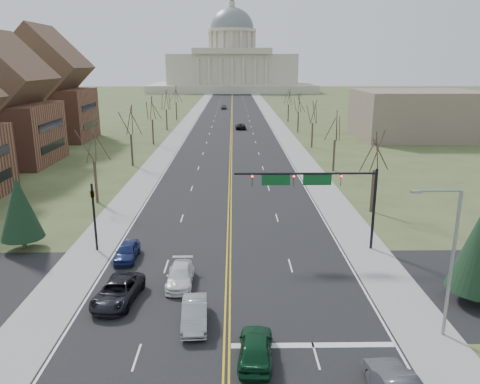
{
  "coord_description": "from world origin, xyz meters",
  "views": [
    {
      "loc": [
        0.42,
        -24.63,
        15.83
      ],
      "look_at": [
        1.1,
        21.45,
        3.0
      ],
      "focal_mm": 35.0,
      "sensor_mm": 36.0,
      "label": 1
    }
  ],
  "objects_px": {
    "street_light": "(449,254)",
    "car_sb_outer_second": "(127,251)",
    "car_sb_inner_lead": "(195,314)",
    "signal_left": "(94,210)",
    "car_nb_inner_lead": "(256,347)",
    "car_far_sb": "(224,107)",
    "signal_mast": "(316,185)",
    "car_sb_inner_second": "(180,276)",
    "car_far_nb": "(240,126)",
    "car_sb_outer_lead": "(118,292)"
  },
  "relations": [
    {
      "from": "car_nb_inner_lead",
      "to": "car_sb_inner_second",
      "type": "distance_m",
      "value": 10.53
    },
    {
      "from": "car_sb_inner_second",
      "to": "signal_left",
      "type": "bearing_deg",
      "value": 139.76
    },
    {
      "from": "car_far_nb",
      "to": "car_far_sb",
      "type": "bearing_deg",
      "value": -85.93
    },
    {
      "from": "car_far_sb",
      "to": "car_far_nb",
      "type": "bearing_deg",
      "value": -84.17
    },
    {
      "from": "car_sb_inner_lead",
      "to": "car_far_sb",
      "type": "distance_m",
      "value": 139.25
    },
    {
      "from": "car_sb_outer_lead",
      "to": "street_light",
      "type": "bearing_deg",
      "value": -4.85
    },
    {
      "from": "signal_left",
      "to": "car_sb_inner_second",
      "type": "bearing_deg",
      "value": -39.71
    },
    {
      "from": "car_sb_inner_second",
      "to": "car_sb_outer_second",
      "type": "height_order",
      "value": "car_sb_outer_second"
    },
    {
      "from": "car_far_sb",
      "to": "car_sb_outer_second",
      "type": "bearing_deg",
      "value": -92.33
    },
    {
      "from": "signal_mast",
      "to": "car_sb_inner_lead",
      "type": "bearing_deg",
      "value": -127.98
    },
    {
      "from": "car_sb_inner_second",
      "to": "car_sb_outer_lead",
      "type": "bearing_deg",
      "value": -147.87
    },
    {
      "from": "car_sb_inner_lead",
      "to": "car_far_nb",
      "type": "xyz_separation_m",
      "value": [
        4.24,
        88.52,
        -0.01
      ]
    },
    {
      "from": "street_light",
      "to": "car_sb_outer_second",
      "type": "bearing_deg",
      "value": 151.59
    },
    {
      "from": "car_nb_inner_lead",
      "to": "car_far_sb",
      "type": "relative_size",
      "value": 1.0
    },
    {
      "from": "car_nb_inner_lead",
      "to": "car_sb_outer_second",
      "type": "relative_size",
      "value": 1.12
    },
    {
      "from": "car_sb_inner_second",
      "to": "car_sb_outer_second",
      "type": "relative_size",
      "value": 1.12
    },
    {
      "from": "street_light",
      "to": "car_far_sb",
      "type": "xyz_separation_m",
      "value": [
        -15.58,
        140.62,
        -4.43
      ]
    },
    {
      "from": "signal_left",
      "to": "car_far_nb",
      "type": "relative_size",
      "value": 1.16
    },
    {
      "from": "car_sb_outer_lead",
      "to": "car_far_nb",
      "type": "height_order",
      "value": "car_sb_outer_lead"
    },
    {
      "from": "car_far_sb",
      "to": "signal_mast",
      "type": "bearing_deg",
      "value": -85.24
    },
    {
      "from": "street_light",
      "to": "car_sb_inner_lead",
      "type": "relative_size",
      "value": 2.05
    },
    {
      "from": "signal_mast",
      "to": "car_sb_outer_second",
      "type": "xyz_separation_m",
      "value": [
        -15.85,
        -2.06,
        -5.05
      ]
    },
    {
      "from": "signal_left",
      "to": "car_nb_inner_lead",
      "type": "bearing_deg",
      "value": -50.39
    },
    {
      "from": "car_far_sb",
      "to": "signal_left",
      "type": "bearing_deg",
      "value": -93.76
    },
    {
      "from": "street_light",
      "to": "car_sb_outer_lead",
      "type": "xyz_separation_m",
      "value": [
        -20.22,
        4.32,
        -4.47
      ]
    },
    {
      "from": "signal_mast",
      "to": "car_sb_outer_lead",
      "type": "bearing_deg",
      "value": -148.42
    },
    {
      "from": "signal_left",
      "to": "car_sb_outer_lead",
      "type": "relative_size",
      "value": 1.13
    },
    {
      "from": "car_sb_inner_lead",
      "to": "car_sb_outer_lead",
      "type": "height_order",
      "value": "car_sb_outer_lead"
    },
    {
      "from": "signal_left",
      "to": "street_light",
      "type": "distance_m",
      "value": 27.78
    },
    {
      "from": "signal_left",
      "to": "car_sb_inner_lead",
      "type": "height_order",
      "value": "signal_left"
    },
    {
      "from": "signal_left",
      "to": "street_light",
      "type": "xyz_separation_m",
      "value": [
        24.24,
        -13.5,
        1.51
      ]
    },
    {
      "from": "car_nb_inner_lead",
      "to": "car_sb_outer_second",
      "type": "height_order",
      "value": "car_nb_inner_lead"
    },
    {
      "from": "car_nb_inner_lead",
      "to": "car_sb_outer_lead",
      "type": "relative_size",
      "value": 0.86
    },
    {
      "from": "car_sb_inner_lead",
      "to": "car_sb_outer_second",
      "type": "bearing_deg",
      "value": 119.23
    },
    {
      "from": "car_sb_inner_lead",
      "to": "car_sb_inner_second",
      "type": "height_order",
      "value": "car_sb_inner_lead"
    },
    {
      "from": "car_nb_inner_lead",
      "to": "signal_left",
      "type": "bearing_deg",
      "value": -46.01
    },
    {
      "from": "signal_left",
      "to": "signal_mast",
      "type": "bearing_deg",
      "value": -0.0
    },
    {
      "from": "street_light",
      "to": "car_sb_inner_second",
      "type": "height_order",
      "value": "street_light"
    },
    {
      "from": "car_sb_inner_second",
      "to": "car_far_sb",
      "type": "height_order",
      "value": "car_far_sb"
    },
    {
      "from": "car_nb_inner_lead",
      "to": "car_far_nb",
      "type": "relative_size",
      "value": 0.89
    },
    {
      "from": "car_sb_inner_lead",
      "to": "car_sb_outer_second",
      "type": "relative_size",
      "value": 1.08
    },
    {
      "from": "car_sb_inner_lead",
      "to": "street_light",
      "type": "bearing_deg",
      "value": -8.4
    },
    {
      "from": "car_sb_outer_second",
      "to": "car_far_nb",
      "type": "bearing_deg",
      "value": 82.54
    },
    {
      "from": "car_sb_outer_lead",
      "to": "car_sb_inner_second",
      "type": "bearing_deg",
      "value": 39.87
    },
    {
      "from": "signal_left",
      "to": "car_far_sb",
      "type": "distance_m",
      "value": 127.44
    },
    {
      "from": "car_sb_outer_lead",
      "to": "signal_left",
      "type": "bearing_deg",
      "value": 120.84
    },
    {
      "from": "car_sb_inner_lead",
      "to": "car_far_sb",
      "type": "bearing_deg",
      "value": 87.22
    },
    {
      "from": "car_sb_outer_second",
      "to": "car_far_sb",
      "type": "relative_size",
      "value": 0.9
    },
    {
      "from": "car_far_nb",
      "to": "signal_left",
      "type": "bearing_deg",
      "value": 78.2
    },
    {
      "from": "car_nb_inner_lead",
      "to": "car_sb_outer_lead",
      "type": "distance_m",
      "value": 11.26
    }
  ]
}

